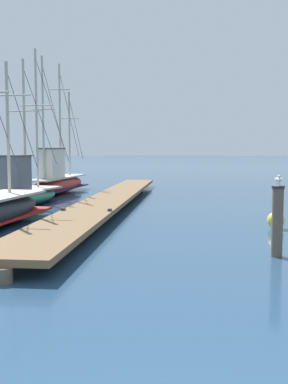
{
  "coord_description": "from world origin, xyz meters",
  "views": [
    {
      "loc": [
        -0.03,
        -2.23,
        2.49
      ],
      "look_at": [
        -1.76,
        9.32,
        1.4
      ],
      "focal_mm": 42.18,
      "sensor_mm": 36.0,
      "label": 1
    }
  ],
  "objects_px": {
    "perched_seagull": "(278,179)",
    "mooring_piling": "(277,220)",
    "fishing_boat_1": "(58,180)",
    "fishing_boat_2": "(22,191)",
    "mooring_buoy": "(276,220)"
  },
  "relations": [
    {
      "from": "fishing_boat_1",
      "to": "fishing_boat_2",
      "type": "relative_size",
      "value": 1.14
    },
    {
      "from": "fishing_boat_2",
      "to": "mooring_piling",
      "type": "bearing_deg",
      "value": -39.84
    },
    {
      "from": "fishing_boat_1",
      "to": "mooring_buoy",
      "type": "height_order",
      "value": "fishing_boat_1"
    },
    {
      "from": "mooring_buoy",
      "to": "perched_seagull",
      "type": "bearing_deg",
      "value": -97.46
    },
    {
      "from": "perched_seagull",
      "to": "mooring_buoy",
      "type": "distance_m",
      "value": 4.18
    },
    {
      "from": "fishing_boat_1",
      "to": "mooring_piling",
      "type": "height_order",
      "value": "fishing_boat_1"
    },
    {
      "from": "fishing_boat_1",
      "to": "perched_seagull",
      "type": "bearing_deg",
      "value": -53.8
    },
    {
      "from": "mooring_piling",
      "to": "perched_seagull",
      "type": "height_order",
      "value": "perched_seagull"
    },
    {
      "from": "fishing_boat_2",
      "to": "perched_seagull",
      "type": "relative_size",
      "value": 19.18
    },
    {
      "from": "fishing_boat_1",
      "to": "mooring_buoy",
      "type": "relative_size",
      "value": 13.47
    },
    {
      "from": "mooring_buoy",
      "to": "fishing_boat_1",
      "type": "bearing_deg",
      "value": 136.63
    },
    {
      "from": "mooring_piling",
      "to": "perched_seagull",
      "type": "distance_m",
      "value": 0.94
    },
    {
      "from": "perched_seagull",
      "to": "mooring_piling",
      "type": "bearing_deg",
      "value": -88.73
    },
    {
      "from": "fishing_boat_2",
      "to": "fishing_boat_1",
      "type": "bearing_deg",
      "value": 93.42
    },
    {
      "from": "mooring_piling",
      "to": "perched_seagull",
      "type": "relative_size",
      "value": 4.39
    }
  ]
}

